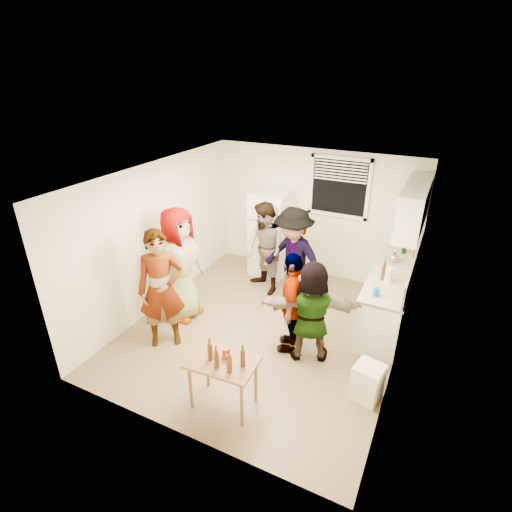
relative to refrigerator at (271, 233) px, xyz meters
The scene contains 23 objects.
room 2.20m from the refrigerator, 68.25° to the right, with size 4.00×4.50×2.50m, color #EBE6CB, non-canonical shape.
window 1.60m from the refrigerator, 15.38° to the left, with size 1.12×0.10×1.06m, color white, non-canonical shape.
refrigerator is the anchor object (origin of this frame).
counter_lower 2.59m from the refrigerator, 16.59° to the right, with size 0.60×2.20×0.86m, color white.
countertop 2.56m from the refrigerator, 16.59° to the right, with size 0.64×2.22×0.04m, color beige.
backsplash 2.84m from the refrigerator, 14.94° to the right, with size 0.03×2.20×0.36m, color #B5AFA5.
upper_cabinets 2.85m from the refrigerator, 11.61° to the right, with size 0.34×1.60×0.70m, color white.
kettle 2.42m from the refrigerator, ahead, with size 0.22×0.18×0.18m, color silver, non-canonical shape.
paper_towel 2.65m from the refrigerator, 23.64° to the right, with size 0.11×0.11×0.24m, color white.
wine_bottle 2.50m from the refrigerator, ahead, with size 0.07×0.07×0.30m, color black.
beer_bottle_counter 2.58m from the refrigerator, 24.12° to the right, with size 0.06×0.06×0.24m, color #47230C.
blue_cup 2.83m from the refrigerator, 33.77° to the right, with size 0.09×0.09×0.12m, color blue.
picture_frame 2.68m from the refrigerator, ahead, with size 0.02×0.19×0.16m, color #EDCD4C.
trash_bin 3.70m from the refrigerator, 45.92° to the right, with size 0.34×0.34×0.50m, color white.
serving_table 3.75m from the refrigerator, 74.69° to the right, with size 0.81×0.54×0.69m, color brown, non-canonical shape.
beer_bottle_table 3.82m from the refrigerator, 72.74° to the right, with size 0.06×0.06×0.24m, color #47230C.
red_cup 3.58m from the refrigerator, 74.26° to the right, with size 0.10×0.10×0.13m, color #AF2E15.
guest_grey 2.36m from the refrigerator, 107.59° to the right, with size 0.94×1.92×0.61m, color gray.
guest_stripe 2.98m from the refrigerator, 99.43° to the right, with size 0.67×1.85×0.44m, color #141933.
guest_back_left 1.16m from the refrigerator, 73.56° to the right, with size 0.83×1.72×0.65m, color brown.
guest_back_right 1.57m from the refrigerator, 49.37° to the right, with size 1.17×1.81×0.67m, color #44454A.
guest_black 2.61m from the refrigerator, 58.40° to the right, with size 0.92×1.57×0.38m, color black.
guest_orange 2.83m from the refrigerator, 53.53° to the right, with size 1.42×1.53×0.45m, color #C0754C.
Camera 1 is at (2.22, -4.81, 3.88)m, focal length 28.00 mm.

